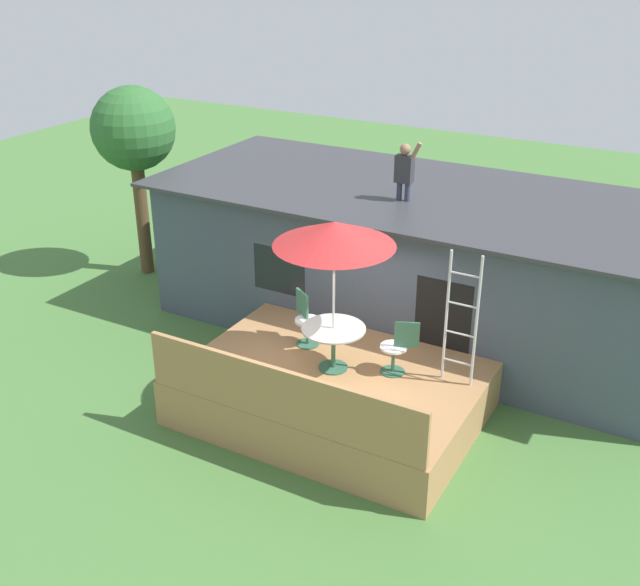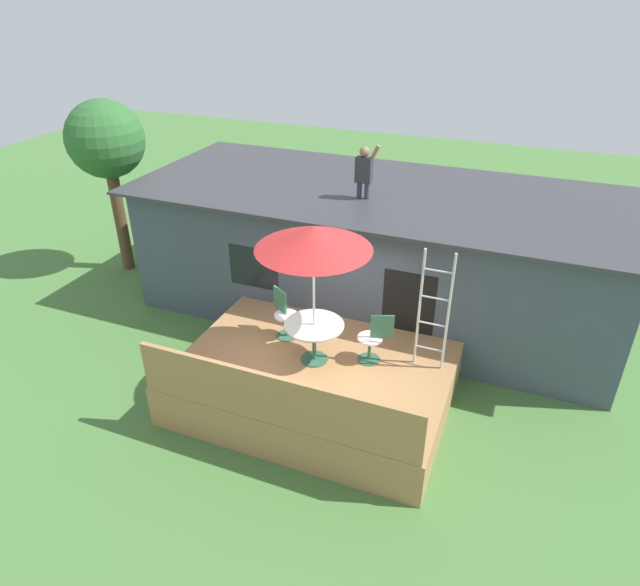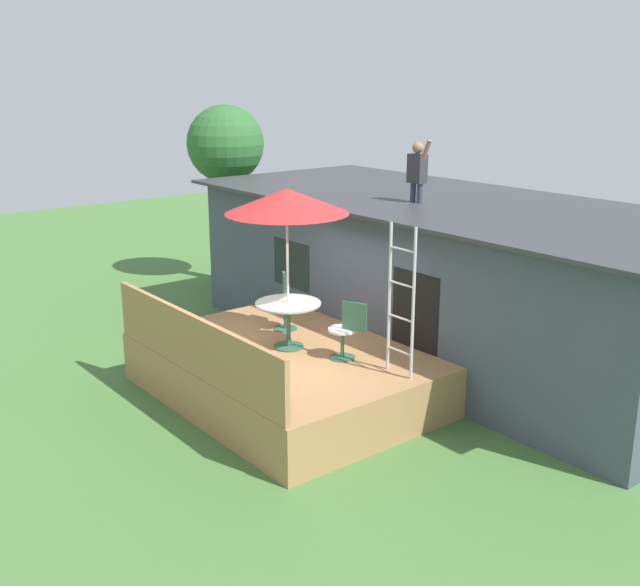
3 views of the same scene
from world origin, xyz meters
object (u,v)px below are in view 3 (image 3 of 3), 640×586
(patio_umbrella, at_px, (287,201))
(step_ladder, at_px, (401,301))
(backyard_tree, at_px, (226,147))
(patio_table, at_px, (288,312))
(patio_chair_left, at_px, (285,302))
(person_figure, at_px, (418,168))
(patio_chair_right, at_px, (347,331))

(patio_umbrella, distance_m, step_ladder, 2.35)
(step_ladder, xyz_separation_m, backyard_tree, (-8.48, 2.42, 1.42))
(patio_umbrella, relative_size, backyard_tree, 0.59)
(patio_table, xyz_separation_m, patio_chair_left, (-0.83, 0.54, -0.13))
(patio_chair_left, bearing_deg, step_ladder, 34.23)
(patio_table, relative_size, patio_umbrella, 0.41)
(person_figure, relative_size, patio_chair_left, 1.21)
(patio_umbrella, bearing_deg, step_ladder, 17.39)
(patio_chair_left, relative_size, backyard_tree, 0.21)
(patio_table, distance_m, patio_chair_right, 1.05)
(person_figure, bearing_deg, patio_chair_right, -66.85)
(patio_chair_left, bearing_deg, person_figure, 106.27)
(patio_umbrella, height_order, backyard_tree, backyard_tree)
(patio_umbrella, bearing_deg, patio_table, 131.19)
(patio_table, height_order, patio_umbrella, patio_umbrella)
(patio_table, relative_size, backyard_tree, 0.24)
(patio_chair_left, xyz_separation_m, backyard_tree, (-5.75, 2.47, 2.06))
(patio_table, height_order, person_figure, person_figure)
(patio_umbrella, height_order, step_ladder, patio_umbrella)
(step_ladder, height_order, person_figure, person_figure)
(patio_table, xyz_separation_m, backyard_tree, (-6.58, 3.01, 1.93))
(step_ladder, bearing_deg, patio_chair_left, -178.84)
(patio_table, relative_size, patio_chair_right, 1.13)
(person_figure, height_order, patio_chair_right, person_figure)
(patio_umbrella, distance_m, person_figure, 2.93)
(patio_table, distance_m, step_ladder, 2.06)
(patio_table, xyz_separation_m, person_figure, (-0.11, 2.91, 2.04))
(patio_table, distance_m, patio_umbrella, 1.76)
(patio_chair_right, bearing_deg, patio_table, 0.00)
(patio_chair_left, bearing_deg, patio_chair_right, 28.20)
(patio_table, height_order, step_ladder, step_ladder)
(patio_chair_left, height_order, patio_chair_right, same)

